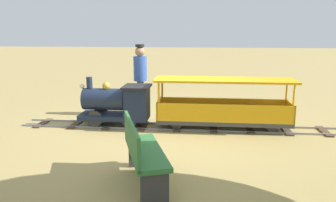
{
  "coord_description": "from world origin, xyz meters",
  "views": [
    {
      "loc": [
        -6.56,
        -0.63,
        1.96
      ],
      "look_at": [
        0.0,
        0.05,
        0.55
      ],
      "focal_mm": 36.22,
      "sensor_mm": 36.0,
      "label": 1
    }
  ],
  "objects_px": {
    "passenger_car": "(224,109)",
    "conductor_person": "(140,74)",
    "park_bench": "(142,153)",
    "locomotive": "(118,103)"
  },
  "relations": [
    {
      "from": "passenger_car",
      "to": "conductor_person",
      "type": "bearing_deg",
      "value": 61.82
    },
    {
      "from": "locomotive",
      "to": "conductor_person",
      "type": "distance_m",
      "value": 1.13
    },
    {
      "from": "locomotive",
      "to": "park_bench",
      "type": "xyz_separation_m",
      "value": [
        -2.54,
        -0.95,
        -0.07
      ]
    },
    {
      "from": "passenger_car",
      "to": "conductor_person",
      "type": "distance_m",
      "value": 2.15
    },
    {
      "from": "locomotive",
      "to": "conductor_person",
      "type": "height_order",
      "value": "conductor_person"
    },
    {
      "from": "conductor_person",
      "to": "park_bench",
      "type": "bearing_deg",
      "value": -169.26
    },
    {
      "from": "locomotive",
      "to": "passenger_car",
      "type": "height_order",
      "value": "same"
    },
    {
      "from": "locomotive",
      "to": "conductor_person",
      "type": "bearing_deg",
      "value": -16.28
    },
    {
      "from": "locomotive",
      "to": "park_bench",
      "type": "bearing_deg",
      "value": -159.38
    },
    {
      "from": "park_bench",
      "to": "conductor_person",
      "type": "bearing_deg",
      "value": 10.74
    }
  ]
}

